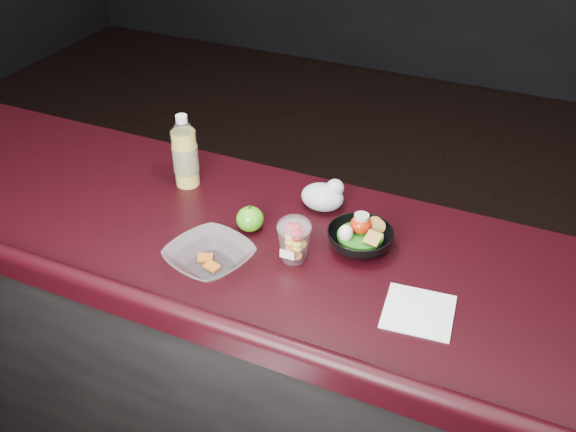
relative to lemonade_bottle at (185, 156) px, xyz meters
The scene contains 8 objects.
counter 0.71m from the lemonade_bottle, 24.38° to the right, with size 4.06×0.71×1.02m.
lemonade_bottle is the anchor object (origin of this frame).
fruit_cup 0.49m from the lemonade_bottle, 24.46° to the right, with size 0.09×0.09×0.13m.
green_apple 0.32m from the lemonade_bottle, 25.38° to the right, with size 0.08×0.08×0.08m.
plastic_bag 0.43m from the lemonade_bottle, ahead, with size 0.12×0.10×0.09m.
snack_bowl 0.59m from the lemonade_bottle, ahead, with size 0.19×0.19×0.10m.
takeout_bowl 0.41m from the lemonade_bottle, 50.64° to the right, with size 0.26×0.26×0.05m.
paper_napkin 0.84m from the lemonade_bottle, 18.59° to the right, with size 0.16×0.16×0.00m, color white.
Camera 1 is at (0.61, -0.94, 2.07)m, focal length 40.00 mm.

